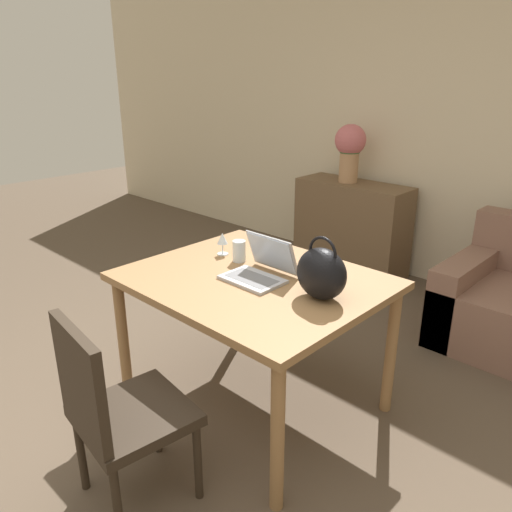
% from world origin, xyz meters
% --- Properties ---
extents(ground_plane, '(14.00, 14.00, 0.00)m').
position_xyz_m(ground_plane, '(0.00, 0.00, 0.00)').
color(ground_plane, brown).
extents(wall_back, '(10.00, 0.06, 2.70)m').
position_xyz_m(wall_back, '(0.00, 3.19, 1.35)').
color(wall_back, beige).
rests_on(wall_back, ground_plane).
extents(dining_table, '(1.26, 1.04, 0.77)m').
position_xyz_m(dining_table, '(-0.08, 0.81, 0.69)').
color(dining_table, olive).
rests_on(dining_table, ground_plane).
extents(chair, '(0.49, 0.49, 0.89)m').
position_xyz_m(chair, '(-0.00, -0.08, 0.49)').
color(chair, '#2D2319').
rests_on(chair, ground_plane).
extents(sideboard, '(1.03, 0.40, 0.83)m').
position_xyz_m(sideboard, '(-0.82, 2.88, 0.42)').
color(sideboard, brown).
rests_on(sideboard, ground_plane).
extents(laptop, '(0.31, 0.29, 0.21)m').
position_xyz_m(laptop, '(-0.05, 0.84, 0.83)').
color(laptop, '#ADADB2').
rests_on(laptop, dining_table).
extents(drinking_glass, '(0.07, 0.07, 0.12)m').
position_xyz_m(drinking_glass, '(-0.29, 0.92, 0.83)').
color(drinking_glass, silver).
rests_on(drinking_glass, dining_table).
extents(wine_glass, '(0.06, 0.06, 0.13)m').
position_xyz_m(wine_glass, '(-0.44, 0.93, 0.86)').
color(wine_glass, silver).
rests_on(wine_glass, dining_table).
extents(handbag, '(0.25, 0.18, 0.30)m').
position_xyz_m(handbag, '(0.32, 0.85, 0.90)').
color(handbag, black).
rests_on(handbag, dining_table).
extents(flower_vase, '(0.27, 0.27, 0.51)m').
position_xyz_m(flower_vase, '(-0.89, 2.88, 1.14)').
color(flower_vase, tan).
rests_on(flower_vase, sideboard).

